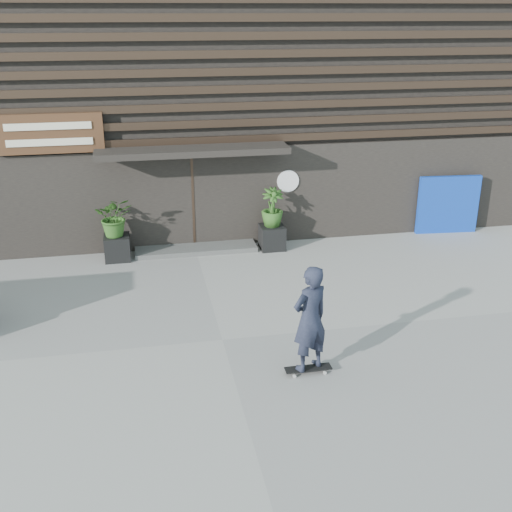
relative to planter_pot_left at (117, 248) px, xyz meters
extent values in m
plane|color=gray|center=(1.90, -4.40, -0.30)|extent=(80.00, 80.00, 0.00)
cube|color=#484845|center=(1.90, 0.20, -0.24)|extent=(3.00, 0.80, 0.12)
cube|color=black|center=(0.00, 0.00, 0.00)|extent=(0.60, 0.60, 0.60)
imported|color=#2D591E|center=(0.00, 0.00, 0.78)|extent=(0.86, 0.75, 0.96)
cube|color=black|center=(3.80, 0.00, 0.00)|extent=(0.60, 0.60, 0.60)
imported|color=#2D591E|center=(3.80, 0.00, 0.78)|extent=(0.54, 0.54, 0.96)
cube|color=#0C31A1|center=(8.66, 0.30, 0.48)|extent=(1.66, 0.26, 1.56)
cube|color=black|center=(1.90, 5.60, 3.70)|extent=(18.00, 10.00, 8.00)
cube|color=black|center=(1.90, 0.54, 0.95)|extent=(18.00, 0.12, 2.50)
cube|color=#38281E|center=(1.90, 0.48, 2.40)|extent=(17.60, 0.08, 0.18)
cube|color=#38281E|center=(1.90, 0.48, 2.79)|extent=(17.60, 0.08, 0.18)
cube|color=#38281E|center=(1.90, 0.48, 3.18)|extent=(17.60, 0.08, 0.18)
cube|color=#38281E|center=(1.90, 0.48, 3.58)|extent=(17.60, 0.08, 0.18)
cube|color=#38281E|center=(1.90, 0.48, 3.97)|extent=(17.60, 0.08, 0.18)
cube|color=#38281E|center=(1.90, 0.48, 4.36)|extent=(17.60, 0.08, 0.18)
cube|color=#38281E|center=(1.90, 0.48, 4.75)|extent=(17.60, 0.08, 0.18)
cube|color=#38281E|center=(1.90, 0.48, 5.15)|extent=(17.60, 0.08, 0.18)
cube|color=black|center=(1.90, 0.10, 2.25)|extent=(4.50, 1.00, 0.15)
cube|color=black|center=(1.90, 0.70, 0.85)|extent=(2.40, 0.30, 2.30)
cube|color=#38281E|center=(1.90, 0.52, 0.85)|extent=(0.06, 0.10, 2.30)
cube|color=#472B19|center=(-1.30, 0.40, 2.70)|extent=(2.40, 0.10, 0.90)
cube|color=beige|center=(-1.30, 0.33, 2.88)|extent=(1.90, 0.02, 0.16)
cube|color=beige|center=(-1.30, 0.33, 2.52)|extent=(1.90, 0.02, 0.16)
cylinder|color=white|center=(4.30, 0.46, 1.30)|extent=(0.56, 0.03, 0.56)
cube|color=black|center=(3.14, -5.77, -0.21)|extent=(0.78, 0.20, 0.02)
cylinder|color=#A1A19C|center=(2.88, -5.87, -0.27)|extent=(0.06, 0.03, 0.06)
cylinder|color=#B1B0AC|center=(2.88, -5.67, -0.27)|extent=(0.06, 0.03, 0.06)
cylinder|color=#A9AAA5|center=(3.40, -5.87, -0.27)|extent=(0.06, 0.03, 0.06)
cylinder|color=beige|center=(3.40, -5.67, -0.27)|extent=(0.06, 0.03, 0.06)
imported|color=black|center=(3.14, -5.77, 0.70)|extent=(0.78, 0.67, 1.82)
camera|label=1|loc=(0.57, -14.37, 5.32)|focal=43.84mm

